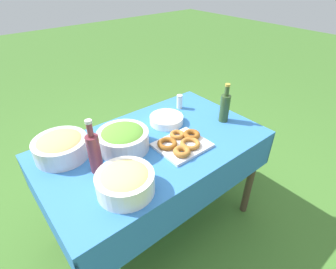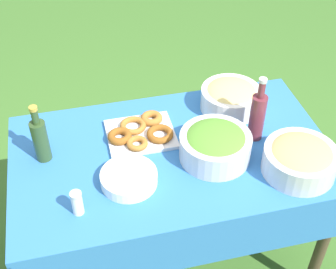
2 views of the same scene
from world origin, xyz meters
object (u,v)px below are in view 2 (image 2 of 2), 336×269
(olive_oil_bottle, at_px, (40,139))
(pasta_bowl, at_px, (231,97))
(salad_bowl, at_px, (215,144))
(wine_bottle, at_px, (258,115))
(donut_platter, at_px, (141,132))
(plate_stack, at_px, (129,178))
(bread_bowl, at_px, (300,159))

(olive_oil_bottle, bearing_deg, pasta_bowl, 9.24)
(salad_bowl, relative_size, wine_bottle, 0.97)
(salad_bowl, distance_m, donut_platter, 0.33)
(salad_bowl, distance_m, olive_oil_bottle, 0.68)
(olive_oil_bottle, bearing_deg, plate_stack, -34.98)
(donut_platter, height_order, wine_bottle, wine_bottle)
(pasta_bowl, height_order, wine_bottle, wine_bottle)
(salad_bowl, distance_m, wine_bottle, 0.22)
(pasta_bowl, relative_size, plate_stack, 1.23)
(donut_platter, bearing_deg, olive_oil_bottle, -174.32)
(pasta_bowl, xyz_separation_m, plate_stack, (-0.52, -0.35, -0.04))
(plate_stack, bearing_deg, donut_platter, 69.47)
(donut_platter, bearing_deg, plate_stack, -110.53)
(wine_bottle, bearing_deg, olive_oil_bottle, 174.91)
(olive_oil_bottle, relative_size, wine_bottle, 0.88)
(plate_stack, relative_size, wine_bottle, 0.73)
(salad_bowl, xyz_separation_m, olive_oil_bottle, (-0.66, 0.15, 0.03))
(bread_bowl, bearing_deg, salad_bowl, 152.56)
(salad_bowl, bearing_deg, donut_platter, 143.50)
(wine_bottle, bearing_deg, donut_platter, 165.83)
(salad_bowl, relative_size, olive_oil_bottle, 1.10)
(plate_stack, height_order, bread_bowl, bread_bowl)
(salad_bowl, relative_size, donut_platter, 0.94)
(salad_bowl, distance_m, plate_stack, 0.36)
(salad_bowl, xyz_separation_m, plate_stack, (-0.36, -0.06, -0.04))
(olive_oil_bottle, bearing_deg, bread_bowl, -17.72)
(donut_platter, bearing_deg, pasta_bowl, 12.51)
(plate_stack, bearing_deg, wine_bottle, 13.80)
(salad_bowl, xyz_separation_m, pasta_bowl, (0.17, 0.29, -0.00))
(salad_bowl, bearing_deg, bread_bowl, -27.44)
(donut_platter, xyz_separation_m, plate_stack, (-0.10, -0.25, 0.00))
(salad_bowl, height_order, wine_bottle, wine_bottle)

